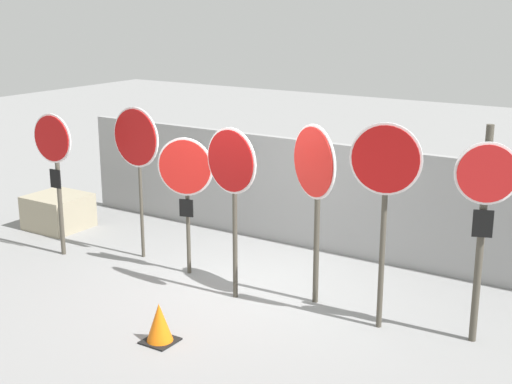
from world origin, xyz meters
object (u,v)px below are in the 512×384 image
(stop_sign_0, at_px, (54,154))
(stop_sign_1, at_px, (136,145))
(stop_sign_4, at_px, (314,176))
(stop_sign_6, at_px, (484,204))
(traffic_cone_0, at_px, (159,323))
(stop_sign_2, at_px, (186,176))
(stop_sign_5, at_px, (385,179))
(stop_sign_3, at_px, (232,174))
(storage_crate, at_px, (58,211))

(stop_sign_0, xyz_separation_m, stop_sign_1, (1.14, 0.59, 0.17))
(stop_sign_4, distance_m, stop_sign_6, 2.13)
(stop_sign_6, distance_m, traffic_cone_0, 3.96)
(stop_sign_2, xyz_separation_m, stop_sign_4, (2.02, 0.08, 0.24))
(stop_sign_1, height_order, stop_sign_6, stop_sign_6)
(stop_sign_5, relative_size, stop_sign_6, 0.99)
(stop_sign_5, bearing_deg, stop_sign_1, 165.02)
(stop_sign_2, relative_size, stop_sign_4, 0.85)
(stop_sign_0, bearing_deg, stop_sign_5, 0.74)
(stop_sign_0, bearing_deg, stop_sign_3, -0.93)
(stop_sign_0, relative_size, stop_sign_2, 1.10)
(stop_sign_2, relative_size, storage_crate, 2.11)
(stop_sign_0, bearing_deg, stop_sign_4, 4.75)
(stop_sign_0, distance_m, stop_sign_4, 4.24)
(stop_sign_3, relative_size, stop_sign_6, 0.90)
(stop_sign_3, height_order, stop_sign_6, stop_sign_6)
(stop_sign_4, xyz_separation_m, stop_sign_5, (1.05, -0.24, 0.15))
(traffic_cone_0, bearing_deg, stop_sign_0, 155.94)
(stop_sign_5, distance_m, traffic_cone_0, 3.12)
(stop_sign_5, xyz_separation_m, storage_crate, (-6.36, 0.69, -1.59))
(stop_sign_2, bearing_deg, stop_sign_5, -19.39)
(traffic_cone_0, relative_size, storage_crate, 0.50)
(stop_sign_3, distance_m, stop_sign_4, 1.07)
(stop_sign_3, xyz_separation_m, storage_crate, (-4.34, 0.89, -1.43))
(stop_sign_1, relative_size, stop_sign_3, 1.01)
(stop_sign_2, height_order, traffic_cone_0, stop_sign_2)
(stop_sign_5, relative_size, traffic_cone_0, 5.26)
(stop_sign_1, bearing_deg, storage_crate, 173.96)
(stop_sign_0, xyz_separation_m, storage_crate, (-1.10, 0.96, -1.33))
(stop_sign_0, distance_m, stop_sign_1, 1.30)
(stop_sign_0, distance_m, stop_sign_2, 2.24)
(stop_sign_6, xyz_separation_m, storage_crate, (-7.45, 0.42, -1.39))
(stop_sign_2, bearing_deg, stop_sign_4, -14.11)
(stop_sign_3, xyz_separation_m, stop_sign_5, (2.02, 0.20, 0.16))
(stop_sign_3, relative_size, traffic_cone_0, 4.81)
(stop_sign_0, relative_size, stop_sign_4, 0.94)
(storage_crate, bearing_deg, stop_sign_5, -6.16)
(stop_sign_2, bearing_deg, traffic_cone_0, -77.07)
(stop_sign_2, height_order, stop_sign_6, stop_sign_6)
(stop_sign_2, xyz_separation_m, stop_sign_6, (4.16, 0.10, 0.20))
(stop_sign_2, relative_size, stop_sign_3, 0.87)
(stop_sign_0, xyz_separation_m, traffic_cone_0, (3.25, -1.45, -1.39))
(stop_sign_2, bearing_deg, storage_crate, 154.64)
(traffic_cone_0, bearing_deg, stop_sign_1, 135.91)
(stop_sign_5, height_order, stop_sign_6, stop_sign_6)
(stop_sign_1, distance_m, stop_sign_5, 4.13)
(stop_sign_2, distance_m, stop_sign_4, 2.04)
(stop_sign_1, relative_size, stop_sign_5, 0.93)
(stop_sign_4, distance_m, traffic_cone_0, 2.65)
(stop_sign_2, bearing_deg, stop_sign_6, -14.91)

